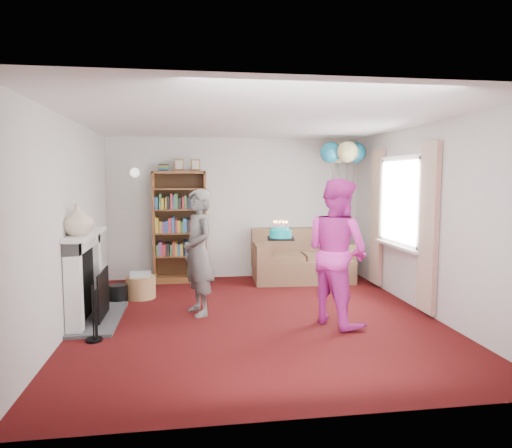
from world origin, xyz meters
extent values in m
plane|color=black|center=(0.00, 0.00, 0.00)|extent=(5.00, 5.00, 0.00)
cube|color=silver|center=(0.00, 2.51, 1.25)|extent=(4.50, 0.02, 2.50)
cube|color=silver|center=(-2.26, 0.00, 1.25)|extent=(0.02, 5.00, 2.50)
cube|color=silver|center=(2.26, 0.00, 1.25)|extent=(0.02, 5.00, 2.50)
cube|color=white|center=(0.00, 0.00, 2.50)|extent=(4.50, 5.00, 0.01)
cube|color=#3F3F42|center=(-2.00, 0.20, 0.02)|extent=(0.55, 1.40, 0.04)
cube|color=white|center=(-2.15, -0.35, 0.53)|extent=(0.18, 0.14, 1.06)
cube|color=white|center=(-2.15, 0.75, 0.53)|extent=(0.18, 0.14, 1.06)
cube|color=white|center=(-2.15, 0.20, 1.00)|extent=(0.18, 1.24, 0.16)
cube|color=white|center=(-2.12, 0.20, 1.10)|extent=(0.28, 1.35, 0.05)
cube|color=black|center=(-2.17, 0.20, 0.48)|extent=(0.10, 0.80, 0.86)
cube|color=black|center=(-1.93, 0.20, 0.33)|extent=(0.02, 0.70, 0.60)
cylinder|color=black|center=(-1.90, -0.58, 0.32)|extent=(0.18, 0.18, 0.64)
cylinder|color=black|center=(-1.87, 1.00, 0.13)|extent=(0.26, 0.26, 0.26)
cube|color=white|center=(2.21, 0.60, 2.08)|extent=(0.08, 1.30, 0.08)
cube|color=white|center=(2.21, 0.60, 0.82)|extent=(0.08, 1.30, 0.08)
cube|color=white|center=(2.24, 0.60, 1.45)|extent=(0.01, 1.15, 1.20)
cube|color=white|center=(2.18, 0.60, 0.79)|extent=(0.14, 1.32, 0.04)
cube|color=#C6B795|center=(2.20, -0.22, 1.15)|extent=(0.07, 0.38, 2.20)
cube|color=#C6B795|center=(2.20, 1.42, 1.15)|extent=(0.07, 0.38, 2.20)
cylinder|color=gold|center=(-1.75, 2.45, 1.90)|extent=(0.04, 0.12, 0.04)
sphere|color=white|center=(-1.75, 2.36, 1.88)|extent=(0.16, 0.16, 0.16)
cube|color=#472B14|center=(-1.00, 2.46, 0.95)|extent=(0.90, 0.04, 1.90)
cube|color=brown|center=(-1.43, 2.27, 0.95)|extent=(0.04, 0.42, 1.90)
cube|color=brown|center=(-0.57, 2.27, 0.95)|extent=(0.04, 0.42, 1.90)
cube|color=brown|center=(-1.00, 2.27, 1.88)|extent=(0.90, 0.42, 0.04)
cube|color=brown|center=(-1.00, 2.27, 0.05)|extent=(0.90, 0.42, 0.10)
cube|color=brown|center=(-1.00, 2.27, 0.45)|extent=(0.82, 0.38, 0.03)
cube|color=brown|center=(-1.00, 2.27, 0.85)|extent=(0.82, 0.38, 0.02)
cube|color=brown|center=(-1.00, 2.27, 1.25)|extent=(0.82, 0.38, 0.02)
cube|color=brown|center=(-1.00, 2.27, 1.60)|extent=(0.82, 0.38, 0.02)
cube|color=maroon|center=(-1.25, 2.25, 1.96)|extent=(0.16, 0.22, 0.12)
cube|color=brown|center=(-1.00, 2.32, 2.01)|extent=(0.16, 0.02, 0.20)
cube|color=brown|center=(-0.72, 2.32, 2.01)|extent=(0.16, 0.02, 0.20)
cube|color=brown|center=(1.10, 2.00, 0.20)|extent=(1.69, 0.89, 0.40)
cube|color=brown|center=(1.10, 2.33, 0.55)|extent=(1.69, 0.24, 0.69)
cube|color=brown|center=(0.38, 2.00, 0.40)|extent=(0.24, 0.84, 0.55)
cube|color=brown|center=(1.83, 2.00, 0.40)|extent=(0.24, 0.84, 0.55)
cube|color=brown|center=(0.72, 1.92, 0.43)|extent=(0.71, 0.59, 0.12)
cube|color=brown|center=(1.48, 1.92, 0.43)|extent=(0.71, 0.59, 0.12)
cylinder|color=#AA824F|center=(-1.57, 1.22, 0.16)|extent=(0.44, 0.44, 0.33)
cube|color=beige|center=(-1.57, 1.22, 0.36)|extent=(0.31, 0.24, 0.06)
imported|color=black|center=(-0.73, 0.28, 0.82)|extent=(0.58, 0.70, 1.64)
imported|color=#D029A1|center=(0.94, -0.35, 0.89)|extent=(0.99, 1.08, 1.78)
cube|color=black|center=(0.27, -0.18, 1.05)|extent=(0.32, 0.32, 0.02)
cylinder|color=#0D9EA1|center=(0.27, -0.18, 1.11)|extent=(0.27, 0.27, 0.10)
cylinder|color=#0D9EA1|center=(0.27, -0.18, 1.17)|extent=(0.20, 0.20, 0.04)
cylinder|color=pink|center=(0.35, -0.18, 1.20)|extent=(0.01, 0.01, 0.09)
sphere|color=orange|center=(0.35, -0.18, 1.25)|extent=(0.02, 0.02, 0.02)
cylinder|color=pink|center=(0.34, -0.15, 1.20)|extent=(0.01, 0.01, 0.09)
sphere|color=orange|center=(0.34, -0.15, 1.25)|extent=(0.02, 0.02, 0.02)
cylinder|color=pink|center=(0.32, -0.12, 1.20)|extent=(0.01, 0.01, 0.09)
sphere|color=orange|center=(0.32, -0.12, 1.25)|extent=(0.02, 0.02, 0.02)
cylinder|color=pink|center=(0.28, -0.10, 1.20)|extent=(0.01, 0.01, 0.09)
sphere|color=orange|center=(0.28, -0.10, 1.25)|extent=(0.02, 0.02, 0.02)
cylinder|color=pink|center=(0.24, -0.11, 1.20)|extent=(0.01, 0.01, 0.09)
sphere|color=orange|center=(0.24, -0.11, 1.25)|extent=(0.02, 0.02, 0.02)
cylinder|color=pink|center=(0.21, -0.13, 1.20)|extent=(0.01, 0.01, 0.09)
sphere|color=orange|center=(0.21, -0.13, 1.25)|extent=(0.02, 0.02, 0.02)
cylinder|color=pink|center=(0.19, -0.16, 1.20)|extent=(0.01, 0.01, 0.09)
sphere|color=orange|center=(0.19, -0.16, 1.25)|extent=(0.02, 0.02, 0.02)
cylinder|color=pink|center=(0.19, -0.20, 1.20)|extent=(0.01, 0.01, 0.09)
sphere|color=orange|center=(0.19, -0.20, 1.25)|extent=(0.02, 0.02, 0.02)
cylinder|color=pink|center=(0.21, -0.24, 1.20)|extent=(0.01, 0.01, 0.09)
sphere|color=orange|center=(0.21, -0.24, 1.25)|extent=(0.02, 0.02, 0.02)
cylinder|color=pink|center=(0.24, -0.26, 1.20)|extent=(0.01, 0.01, 0.09)
sphere|color=orange|center=(0.24, -0.26, 1.25)|extent=(0.02, 0.02, 0.02)
cylinder|color=pink|center=(0.28, -0.26, 1.20)|extent=(0.01, 0.01, 0.09)
sphere|color=orange|center=(0.28, -0.26, 1.25)|extent=(0.02, 0.02, 0.02)
cylinder|color=pink|center=(0.32, -0.25, 1.20)|extent=(0.01, 0.01, 0.09)
sphere|color=orange|center=(0.32, -0.25, 1.25)|extent=(0.02, 0.02, 0.02)
cylinder|color=pink|center=(0.34, -0.22, 1.20)|extent=(0.01, 0.01, 0.09)
sphere|color=orange|center=(0.34, -0.22, 1.25)|extent=(0.02, 0.02, 0.02)
sphere|color=#3F3F3F|center=(1.83, 1.80, 0.67)|extent=(0.02, 0.02, 0.02)
sphere|color=teal|center=(1.98, 1.88, 2.22)|extent=(0.35, 0.35, 0.35)
sphere|color=#EFEA92|center=(1.76, 2.10, 2.22)|extent=(0.35, 0.35, 0.35)
sphere|color=teal|center=(1.54, 1.88, 2.22)|extent=(0.35, 0.35, 0.35)
sphere|color=#EFEA92|center=(1.76, 1.66, 2.22)|extent=(0.35, 0.35, 0.35)
imported|color=beige|center=(-2.12, -0.15, 1.31)|extent=(0.35, 0.35, 0.36)
camera|label=1|loc=(-0.84, -5.65, 1.79)|focal=32.00mm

